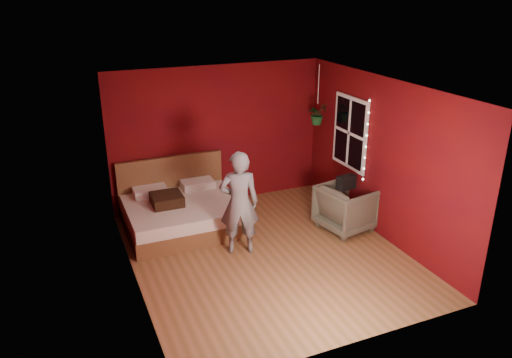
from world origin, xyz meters
name	(u,v)px	position (x,y,z in m)	size (l,w,h in m)	color
floor	(268,255)	(0.00, 0.00, 0.00)	(4.50, 4.50, 0.00)	brown
room_walls	(269,152)	(0.00, 0.00, 1.68)	(4.04, 4.54, 2.62)	#610B0A
window	(350,133)	(1.97, 0.90, 1.50)	(0.05, 0.97, 1.27)	white
fairy_lights	(366,141)	(1.94, 0.37, 1.50)	(0.04, 0.04, 1.45)	silver
bed	(182,212)	(-0.95, 1.48, 0.27)	(1.91, 1.62, 1.05)	brown
person	(239,203)	(-0.35, 0.28, 0.82)	(0.60, 0.39, 1.65)	slate
armchair	(347,208)	(1.60, 0.30, 0.39)	(0.83, 0.85, 0.78)	#5C5B48
handbag	(346,182)	(1.51, 0.23, 0.89)	(0.31, 0.16, 0.22)	black
throw_pillow	(167,199)	(-1.21, 1.42, 0.57)	(0.50, 0.50, 0.18)	#321C10
hanging_plant	(317,114)	(1.68, 1.57, 1.71)	(0.43, 0.40, 1.08)	silver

